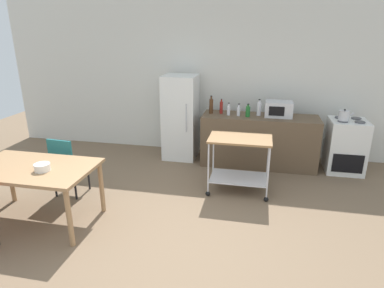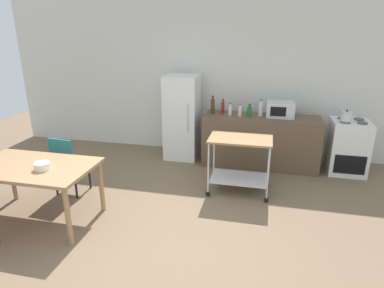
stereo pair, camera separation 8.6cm
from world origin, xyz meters
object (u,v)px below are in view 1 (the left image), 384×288
Objects in this scene: bottle_olive_oil at (259,109)px; fruit_bowl at (42,167)px; refrigerator at (181,117)px; bottle_vinegar at (239,111)px; bottle_sparkling_water at (211,106)px; kettle at (344,116)px; dining_table at (32,173)px; bottle_hot_sauce at (229,110)px; bottle_sesame_oil at (248,111)px; microwave at (279,109)px; chair_teal at (67,162)px; stove_oven at (345,146)px; bottle_soda at (221,107)px; kitchen_cart at (239,156)px.

fruit_bowl is at bearing -133.31° from bottle_olive_oil.
bottle_vinegar is at bearing -7.88° from refrigerator.
bottle_sparkling_water is 0.84m from bottle_olive_oil.
bottle_sparkling_water reaches higher than kettle.
bottle_hot_sauce reaches higher than dining_table.
bottle_sesame_oil is (0.34, -0.04, 0.01)m from bottle_hot_sauce.
dining_table is 3.93m from microwave.
bottle_sparkling_water is 0.66m from bottle_sesame_oil.
bottle_sparkling_water is 1.11× the size of bottle_olive_oil.
chair_teal is 3.12× the size of bottle_olive_oil.
bottle_sesame_oil is (-1.67, -0.10, 0.54)m from stove_oven.
bottle_sparkling_water reaches higher than bottle_hot_sauce.
bottle_vinegar is (1.07, -0.15, 0.21)m from refrigerator.
bottle_olive_oil is at bearing 8.11° from bottle_hot_sauce.
bottle_sparkling_water is at bearing -179.16° from microwave.
stove_oven is 4.10× the size of bottle_sesame_oil.
fruit_bowl reaches higher than dining_table.
bottle_soda is 2.03m from kettle.
bottle_sparkling_water reaches higher than bottle_olive_oil.
bottle_vinegar is 0.46× the size of microwave.
dining_table is at bearing 94.39° from chair_teal.
kitchen_cart is at bearing -62.41° from bottle_sparkling_water.
refrigerator is 0.80m from bottle_soda.
microwave is 1.04m from kettle.
bottle_sesame_oil reaches higher than stove_oven.
dining_table is 3.68m from bottle_olive_oil.
bottle_soda reaches higher than kitchen_cart.
microwave is at bearing 13.76° from bottle_sesame_oil.
bottle_sesame_oil reaches higher than dining_table.
microwave reaches higher than kitchen_cart.
kitchen_cart is 1.39m from bottle_sparkling_water.
bottle_hot_sauce is at bearing -178.44° from stove_oven.
kitchen_cart is at bearing -146.64° from kettle.
bottle_hot_sauce is at bearing -8.59° from refrigerator.
kitchen_cart is 4.05× the size of bottle_sesame_oil.
microwave reaches higher than dining_table.
refrigerator is at bearing -119.31° from chair_teal.
bottle_sesame_oil is at bearing 87.36° from kitchen_cart.
bottle_soda is 3.17m from fruit_bowl.
bottle_sparkling_water is 1.45× the size of bottle_hot_sauce.
chair_teal is at bearing -141.17° from bottle_hot_sauce.
microwave is at bearing 8.06° from bottle_vinegar.
bottle_vinegar is (0.49, -0.08, -0.05)m from bottle_sparkling_water.
bottle_olive_oil is (0.34, 0.09, 0.04)m from bottle_vinegar.
chair_teal is at bearing -123.70° from refrigerator.
refrigerator is at bearing 177.50° from bottle_olive_oil.
fruit_bowl is (-2.10, -2.51, -0.19)m from bottle_vinegar.
kettle is (1.71, -0.03, 0.02)m from bottle_vinegar.
bottle_soda is 1.43× the size of fruit_bowl.
bottle_olive_oil is (-1.48, 0.02, 0.57)m from stove_oven.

